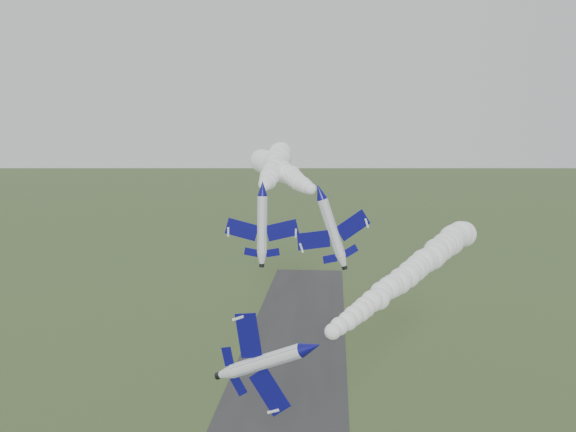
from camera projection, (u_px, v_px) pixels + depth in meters
The scene contains 7 objects.
runway at pixel (279, 428), 109.02m from camera, with size 24.00×260.00×0.04m, color #2B2A2D.
jet_lead at pixel (311, 348), 64.02m from camera, with size 7.20×12.87×10.07m.
smoke_trail_jet_lead at pixel (413, 270), 93.34m from camera, with size 4.69×60.41×4.69m, color silver, non-canonical shape.
jet_pair_left at pixel (262, 188), 92.92m from camera, with size 10.61×12.73×3.14m.
smoke_trail_jet_pair_left at pixel (274, 167), 127.36m from camera, with size 5.58×64.06×5.58m, color silver, non-canonical shape.
jet_pair_right at pixel (320, 192), 92.09m from camera, with size 10.74×13.18×4.37m.
smoke_trail_jet_pair_right at pixel (280, 170), 128.91m from camera, with size 5.71×69.30×5.71m, color silver, non-canonical shape.
Camera 1 is at (9.24, -73.34, 49.28)m, focal length 40.00 mm.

